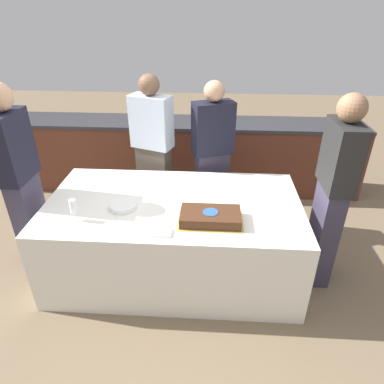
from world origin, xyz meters
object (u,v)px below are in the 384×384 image
(person_seated_left, at_px, (20,180))
(person_seated_right, at_px, (332,193))
(wine_glass, at_px, (73,207))
(cake, at_px, (210,217))
(plate_stack, at_px, (123,205))
(person_standing_back, at_px, (153,152))
(person_cutting_cake, at_px, (212,156))

(person_seated_left, relative_size, person_seated_right, 1.03)
(wine_glass, bearing_deg, person_seated_left, 150.67)
(cake, distance_m, plate_stack, 0.74)
(cake, relative_size, person_seated_left, 0.29)
(person_seated_left, xyz_separation_m, person_standing_back, (1.01, 0.81, -0.06))
(person_seated_left, bearing_deg, person_cutting_cake, -63.62)
(person_cutting_cake, height_order, person_standing_back, person_standing_back)
(person_seated_left, distance_m, person_standing_back, 1.29)
(cake, bearing_deg, plate_stack, 168.23)
(person_seated_right, bearing_deg, person_seated_left, -90.00)
(cake, height_order, person_cutting_cake, person_cutting_cake)
(plate_stack, height_order, person_seated_left, person_seated_left)
(wine_glass, bearing_deg, person_standing_back, 68.85)
(person_standing_back, bearing_deg, wine_glass, 89.22)
(person_seated_right, bearing_deg, wine_glass, -81.08)
(plate_stack, bearing_deg, wine_glass, -149.60)
(cake, relative_size, wine_glass, 2.83)
(cake, xyz_separation_m, person_standing_back, (-0.62, 1.08, 0.06))
(plate_stack, relative_size, person_seated_right, 0.14)
(person_cutting_cake, distance_m, person_seated_left, 1.82)
(wine_glass, bearing_deg, person_cutting_cake, 46.87)
(person_seated_right, bearing_deg, person_cutting_cake, -129.29)
(person_standing_back, bearing_deg, person_seated_right, 173.70)
(plate_stack, xyz_separation_m, person_seated_right, (1.71, 0.12, 0.11))
(person_seated_right, bearing_deg, cake, -74.42)
(plate_stack, height_order, wine_glass, wine_glass)
(person_cutting_cake, relative_size, person_seated_left, 0.92)
(plate_stack, bearing_deg, person_seated_right, 4.17)
(person_cutting_cake, bearing_deg, person_seated_left, 4.73)
(wine_glass, xyz_separation_m, person_standing_back, (0.44, 1.13, -0.01))
(cake, relative_size, plate_stack, 2.20)
(wine_glass, xyz_separation_m, person_seated_right, (2.05, 0.32, 0.01))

